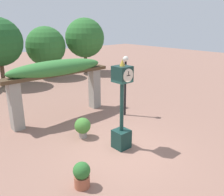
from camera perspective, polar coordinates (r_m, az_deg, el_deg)
ground_plane at (r=8.51m, az=2.26°, el=-12.45°), size 60.00×60.00×0.00m
pedestal_clock at (r=8.09m, az=2.36°, el=-2.84°), size 0.53×0.58×3.16m
pergola at (r=10.94m, az=-12.87°, el=5.73°), size 5.11×1.05×2.69m
potted_plant_near_left at (r=6.74m, az=-7.28°, el=-17.81°), size 0.47×0.47×0.75m
potted_plant_near_right at (r=9.25m, az=-7.08°, el=-6.80°), size 0.62×0.62×0.80m
lamp_post at (r=10.96m, az=3.24°, el=4.91°), size 0.25×0.25×2.83m
tree_line at (r=18.37m, az=-24.32°, el=11.79°), size 16.88×4.32×4.78m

